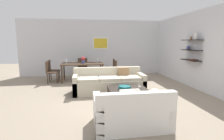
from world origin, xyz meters
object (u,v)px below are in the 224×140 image
(decorative_bowl, at_px, (125,87))
(dining_chair_left_far, at_px, (52,69))
(dining_table, at_px, (82,65))
(centerpiece_vase, at_px, (83,60))
(wine_glass_left_near, at_px, (66,61))
(wine_glass_left_far, at_px, (67,60))
(loveseat_white, at_px, (131,112))
(dining_chair_right_far, at_px, (111,68))
(dining_chair_head, at_px, (83,66))
(candle_jar, at_px, (140,87))
(coffee_table, at_px, (128,96))
(dining_chair_left_near, at_px, (50,70))
(dining_chair_right_near, at_px, (113,69))
(sofa_beige, at_px, (109,83))
(wine_glass_head, at_px, (82,60))
(wine_glass_right_far, at_px, (98,59))

(decorative_bowl, height_order, dining_chair_left_far, dining_chair_left_far)
(dining_table, relative_size, centerpiece_vase, 6.17)
(decorative_bowl, relative_size, wine_glass_left_near, 1.84)
(wine_glass_left_near, relative_size, wine_glass_left_far, 1.13)
(wine_glass_left_far, bearing_deg, loveseat_white, -69.92)
(loveseat_white, distance_m, dining_chair_right_far, 4.54)
(dining_chair_head, bearing_deg, wine_glass_left_near, -124.19)
(candle_jar, distance_m, wine_glass_left_near, 3.68)
(dining_chair_left_far, bearing_deg, coffee_table, -51.94)
(dining_chair_left_near, xyz_separation_m, dining_chair_left_far, (0.00, 0.40, 0.00))
(dining_chair_right_far, bearing_deg, centerpiece_vase, -168.22)
(dining_chair_left_near, height_order, wine_glass_left_near, wine_glass_left_near)
(decorative_bowl, bearing_deg, dining_chair_right_far, 87.74)
(dining_chair_right_far, bearing_deg, dining_chair_right_near, -90.00)
(loveseat_white, distance_m, wine_glass_left_far, 4.75)
(dining_chair_right_near, relative_size, dining_chair_right_far, 1.00)
(sofa_beige, height_order, wine_glass_head, wine_glass_head)
(dining_chair_right_near, distance_m, wine_glass_left_near, 1.97)
(coffee_table, height_order, dining_chair_right_near, dining_chair_right_near)
(dining_chair_head, bearing_deg, dining_chair_right_far, -27.07)
(dining_chair_head, bearing_deg, dining_chair_right_near, -39.53)
(dining_chair_left_near, bearing_deg, loveseat_white, -61.46)
(dining_chair_right_near, height_order, wine_glass_right_far, wine_glass_right_far)
(dining_chair_right_far, distance_m, wine_glass_head, 1.33)
(dining_chair_right_near, bearing_deg, coffee_table, -90.58)
(sofa_beige, relative_size, dining_table, 1.32)
(sofa_beige, distance_m, dining_chair_right_near, 1.73)
(loveseat_white, height_order, dining_chair_left_near, dining_chair_left_near)
(coffee_table, height_order, dining_chair_right_far, dining_chair_right_far)
(dining_chair_left_near, xyz_separation_m, wine_glass_left_far, (0.62, 0.31, 0.36))
(wine_glass_right_far, bearing_deg, dining_chair_head, 131.38)
(sofa_beige, height_order, dining_chair_head, dining_chair_head)
(loveseat_white, relative_size, dining_chair_right_near, 1.61)
(candle_jar, relative_size, wine_glass_right_far, 0.42)
(decorative_bowl, relative_size, centerpiece_vase, 1.20)
(loveseat_white, relative_size, dining_table, 0.82)
(sofa_beige, height_order, wine_glass_left_near, wine_glass_left_near)
(wine_glass_right_far, xyz_separation_m, centerpiece_vase, (-0.61, -0.17, 0.02))
(dining_table, bearing_deg, decorative_bowl, -68.80)
(dining_table, distance_m, dining_chair_right_near, 1.30)
(sofa_beige, distance_m, centerpiece_vase, 2.08)
(decorative_bowl, xyz_separation_m, dining_chair_left_near, (-2.42, 2.76, 0.08))
(dining_table, relative_size, dining_chair_left_near, 1.97)
(candle_jar, distance_m, dining_chair_left_far, 4.28)
(loveseat_white, xyz_separation_m, candle_jar, (0.58, 1.30, 0.12))
(candle_jar, relative_size, dining_table, 0.05)
(wine_glass_right_far, distance_m, wine_glass_left_near, 1.32)
(dining_table, distance_m, dining_chair_right_far, 1.30)
(dining_chair_head, distance_m, wine_glass_right_far, 1.06)
(dining_table, distance_m, centerpiece_vase, 0.24)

